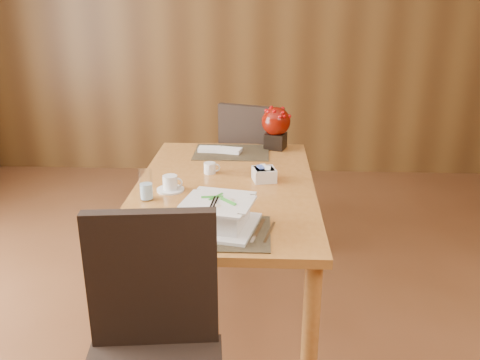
{
  "coord_description": "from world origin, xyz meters",
  "views": [
    {
      "loc": [
        0.19,
        -1.79,
        1.66
      ],
      "look_at": [
        0.09,
        0.35,
        0.87
      ],
      "focal_mm": 38.0,
      "sensor_mm": 36.0,
      "label": 1
    }
  ],
  "objects_px": {
    "creamer_jug": "(210,168)",
    "far_chair": "(257,165)",
    "sugar_caddy": "(264,175)",
    "soup_setting": "(218,215)",
    "coffee_cup": "(170,184)",
    "bread_plate": "(138,232)",
    "berry_decor": "(276,125)",
    "dining_table": "(225,203)",
    "water_glass": "(146,185)",
    "near_chair": "(152,347)"
  },
  "relations": [
    {
      "from": "water_glass",
      "to": "far_chair",
      "type": "height_order",
      "value": "far_chair"
    },
    {
      "from": "soup_setting",
      "to": "near_chair",
      "type": "distance_m",
      "value": 0.6
    },
    {
      "from": "coffee_cup",
      "to": "dining_table",
      "type": "bearing_deg",
      "value": 18.78
    },
    {
      "from": "dining_table",
      "to": "bread_plate",
      "type": "relative_size",
      "value": 10.59
    },
    {
      "from": "dining_table",
      "to": "bread_plate",
      "type": "height_order",
      "value": "bread_plate"
    },
    {
      "from": "sugar_caddy",
      "to": "coffee_cup",
      "type": "bearing_deg",
      "value": -160.75
    },
    {
      "from": "berry_decor",
      "to": "near_chair",
      "type": "xyz_separation_m",
      "value": [
        -0.43,
        -1.68,
        -0.34
      ]
    },
    {
      "from": "soup_setting",
      "to": "water_glass",
      "type": "relative_size",
      "value": 2.45
    },
    {
      "from": "berry_decor",
      "to": "soup_setting",
      "type": "bearing_deg",
      "value": -102.49
    },
    {
      "from": "far_chair",
      "to": "dining_table",
      "type": "bearing_deg",
      "value": 100.4
    },
    {
      "from": "soup_setting",
      "to": "bread_plate",
      "type": "relative_size",
      "value": 2.52
    },
    {
      "from": "creamer_jug",
      "to": "bread_plate",
      "type": "xyz_separation_m",
      "value": [
        -0.21,
        -0.74,
        -0.02
      ]
    },
    {
      "from": "water_glass",
      "to": "berry_decor",
      "type": "xyz_separation_m",
      "value": [
        0.62,
        0.86,
        0.08
      ]
    },
    {
      "from": "dining_table",
      "to": "soup_setting",
      "type": "xyz_separation_m",
      "value": [
        0.01,
        -0.5,
        0.16
      ]
    },
    {
      "from": "creamer_jug",
      "to": "near_chair",
      "type": "xyz_separation_m",
      "value": [
        -0.07,
        -1.2,
        -0.22
      ]
    },
    {
      "from": "creamer_jug",
      "to": "far_chair",
      "type": "height_order",
      "value": "far_chair"
    },
    {
      "from": "near_chair",
      "to": "far_chair",
      "type": "bearing_deg",
      "value": 74.58
    },
    {
      "from": "sugar_caddy",
      "to": "far_chair",
      "type": "bearing_deg",
      "value": 93.3
    },
    {
      "from": "dining_table",
      "to": "soup_setting",
      "type": "relative_size",
      "value": 4.2
    },
    {
      "from": "soup_setting",
      "to": "near_chair",
      "type": "bearing_deg",
      "value": -96.82
    },
    {
      "from": "coffee_cup",
      "to": "sugar_caddy",
      "type": "xyz_separation_m",
      "value": [
        0.46,
        0.16,
        0.0
      ]
    },
    {
      "from": "water_glass",
      "to": "creamer_jug",
      "type": "bearing_deg",
      "value": 56.01
    },
    {
      "from": "bread_plate",
      "to": "sugar_caddy",
      "type": "bearing_deg",
      "value": 51.53
    },
    {
      "from": "soup_setting",
      "to": "creamer_jug",
      "type": "height_order",
      "value": "soup_setting"
    },
    {
      "from": "coffee_cup",
      "to": "near_chair",
      "type": "distance_m",
      "value": 0.96
    },
    {
      "from": "water_glass",
      "to": "coffee_cup",
      "type": "bearing_deg",
      "value": 52.8
    },
    {
      "from": "dining_table",
      "to": "sugar_caddy",
      "type": "xyz_separation_m",
      "value": [
        0.2,
        0.07,
        0.13
      ]
    },
    {
      "from": "bread_plate",
      "to": "far_chair",
      "type": "relative_size",
      "value": 0.14
    },
    {
      "from": "water_glass",
      "to": "sugar_caddy",
      "type": "xyz_separation_m",
      "value": [
        0.55,
        0.28,
        -0.04
      ]
    },
    {
      "from": "berry_decor",
      "to": "bread_plate",
      "type": "bearing_deg",
      "value": -115.26
    },
    {
      "from": "coffee_cup",
      "to": "near_chair",
      "type": "relative_size",
      "value": 0.14
    },
    {
      "from": "water_glass",
      "to": "far_chair",
      "type": "distance_m",
      "value": 1.25
    },
    {
      "from": "berry_decor",
      "to": "far_chair",
      "type": "height_order",
      "value": "berry_decor"
    },
    {
      "from": "water_glass",
      "to": "sugar_caddy",
      "type": "distance_m",
      "value": 0.62
    },
    {
      "from": "dining_table",
      "to": "bread_plate",
      "type": "xyz_separation_m",
      "value": [
        -0.31,
        -0.57,
        0.1
      ]
    },
    {
      "from": "far_chair",
      "to": "coffee_cup",
      "type": "bearing_deg",
      "value": 87.33
    },
    {
      "from": "dining_table",
      "to": "sugar_caddy",
      "type": "bearing_deg",
      "value": 19.87
    },
    {
      "from": "berry_decor",
      "to": "bread_plate",
      "type": "relative_size",
      "value": 1.85
    },
    {
      "from": "soup_setting",
      "to": "far_chair",
      "type": "height_order",
      "value": "far_chair"
    },
    {
      "from": "soup_setting",
      "to": "coffee_cup",
      "type": "xyz_separation_m",
      "value": [
        -0.27,
        0.41,
        -0.03
      ]
    },
    {
      "from": "far_chair",
      "to": "berry_decor",
      "type": "bearing_deg",
      "value": 134.95
    },
    {
      "from": "coffee_cup",
      "to": "far_chair",
      "type": "bearing_deg",
      "value": 67.51
    },
    {
      "from": "dining_table",
      "to": "water_glass",
      "type": "relative_size",
      "value": 10.27
    },
    {
      "from": "dining_table",
      "to": "sugar_caddy",
      "type": "height_order",
      "value": "sugar_caddy"
    },
    {
      "from": "soup_setting",
      "to": "bread_plate",
      "type": "height_order",
      "value": "soup_setting"
    },
    {
      "from": "soup_setting",
      "to": "creamer_jug",
      "type": "xyz_separation_m",
      "value": [
        -0.11,
        0.68,
        -0.03
      ]
    },
    {
      "from": "far_chair",
      "to": "soup_setting",
      "type": "bearing_deg",
      "value": 104.18
    },
    {
      "from": "coffee_cup",
      "to": "bread_plate",
      "type": "xyz_separation_m",
      "value": [
        -0.05,
        -0.48,
        -0.03
      ]
    },
    {
      "from": "coffee_cup",
      "to": "soup_setting",
      "type": "bearing_deg",
      "value": -56.62
    },
    {
      "from": "sugar_caddy",
      "to": "berry_decor",
      "type": "xyz_separation_m",
      "value": [
        0.07,
        0.58,
        0.11
      ]
    }
  ]
}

